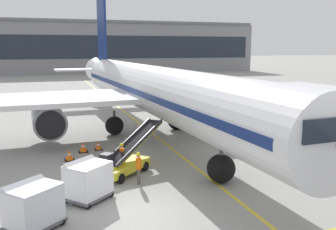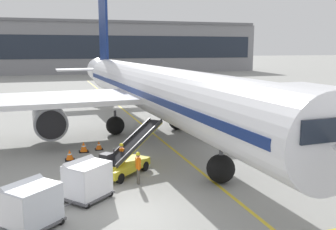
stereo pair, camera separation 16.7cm
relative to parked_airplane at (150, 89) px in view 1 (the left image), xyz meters
The scene contains 12 objects.
ground_plane 15.66m from the parked_airplane, 107.58° to the right, with size 600.00×600.00×0.00m, color gray.
parked_airplane is the anchor object (origin of this frame).
belt_loader 10.25m from the parked_airplane, 113.89° to the right, with size 4.86×4.59×2.67m.
baggage_cart_lead 14.01m from the parked_airplane, 117.88° to the right, with size 2.59×2.52×1.91m.
baggage_cart_second 17.09m from the parked_airplane, 121.42° to the right, with size 2.59×2.52×1.91m.
ground_crew_by_loader 11.79m from the parked_airplane, 108.51° to the right, with size 0.28×0.57×1.74m.
ground_crew_by_carts 10.09m from the parked_airplane, 115.13° to the right, with size 0.29×0.57×1.74m.
safety_cone_engine_keepout 7.71m from the parked_airplane, 147.42° to the right, with size 0.65×0.65×0.73m.
safety_cone_wingtip 6.81m from the parked_airplane, 143.98° to the right, with size 0.56×0.56×0.63m.
safety_cone_nose_mark 9.38m from the parked_airplane, 141.73° to the right, with size 0.61×0.61×0.69m.
apron_guidance_line_lead_in 3.89m from the parked_airplane, 73.06° to the right, with size 0.20×110.00×0.01m.
terminal_building 84.28m from the parked_airplane, 98.56° to the left, with size 133.07×15.82×14.69m.
Camera 1 is at (-3.45, -14.67, 7.07)m, focal length 39.85 mm.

